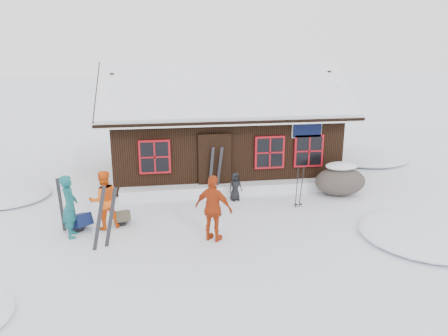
# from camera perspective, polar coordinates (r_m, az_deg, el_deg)

# --- Properties ---
(ground) EXTENTS (120.00, 120.00, 0.00)m
(ground) POSITION_cam_1_polar(r_m,az_deg,el_deg) (12.72, -3.73, -6.98)
(ground) COLOR white
(ground) RESTS_ON ground
(mountain_hut) EXTENTS (8.90, 6.09, 4.42)m
(mountain_hut) POSITION_cam_1_polar(r_m,az_deg,el_deg) (17.17, -0.38, 4.65)
(mountain_hut) COLOR black
(mountain_hut) RESTS_ON ground
(snow_drift) EXTENTS (7.60, 0.60, 0.35)m
(snow_drift) POSITION_cam_1_polar(r_m,az_deg,el_deg) (14.93, 1.19, -2.68)
(snow_drift) COLOR white
(snow_drift) RESTS_ON ground
(snow_mounds) EXTENTS (20.60, 13.20, 0.48)m
(snow_mounds) POSITION_cam_1_polar(r_m,az_deg,el_deg) (14.65, 2.04, -3.78)
(snow_mounds) COLOR white
(snow_mounds) RESTS_ON ground
(skier_teal) EXTENTS (0.45, 0.65, 1.69)m
(skier_teal) POSITION_cam_1_polar(r_m,az_deg,el_deg) (12.15, -19.50, -4.74)
(skier_teal) COLOR #13585C
(skier_teal) RESTS_ON ground
(skier_orange_left) EXTENTS (0.96, 0.85, 1.66)m
(skier_orange_left) POSITION_cam_1_polar(r_m,az_deg,el_deg) (12.41, -15.43, -4.03)
(skier_orange_left) COLOR #EA5710
(skier_orange_left) RESTS_ON ground
(skier_orange_right) EXTENTS (1.10, 0.93, 1.76)m
(skier_orange_right) POSITION_cam_1_polar(r_m,az_deg,el_deg) (11.22, -1.37, -5.32)
(skier_orange_right) COLOR #AE3611
(skier_orange_right) RESTS_ON ground
(skier_crouched) EXTENTS (0.53, 0.42, 0.94)m
(skier_crouched) POSITION_cam_1_polar(r_m,az_deg,el_deg) (14.19, 1.49, -2.44)
(skier_crouched) COLOR black
(skier_crouched) RESTS_ON ground
(boulder) EXTENTS (1.71, 1.28, 1.00)m
(boulder) POSITION_cam_1_polar(r_m,az_deg,el_deg) (15.23, 14.94, -1.55)
(boulder) COLOR #524942
(boulder) RESTS_ON ground
(ski_pair_left) EXTENTS (0.71, 0.20, 1.67)m
(ski_pair_left) POSITION_cam_1_polar(r_m,az_deg,el_deg) (11.24, -15.29, -6.34)
(ski_pair_left) COLOR black
(ski_pair_left) RESTS_ON ground
(ski_pair_mid) EXTENTS (0.39, 0.06, 1.57)m
(ski_pair_mid) POSITION_cam_1_polar(r_m,az_deg,el_deg) (12.57, -19.93, -4.64)
(ski_pair_mid) COLOR black
(ski_pair_mid) RESTS_ON ground
(ski_pair_right) EXTENTS (0.56, 0.17, 1.71)m
(ski_pair_right) POSITION_cam_1_polar(r_m,az_deg,el_deg) (14.60, -1.18, -0.53)
(ski_pair_right) COLOR black
(ski_pair_right) RESTS_ON ground
(ski_poles) EXTENTS (0.25, 0.12, 1.40)m
(ski_poles) POSITION_cam_1_polar(r_m,az_deg,el_deg) (13.76, 9.79, -2.43)
(ski_poles) COLOR black
(ski_poles) RESTS_ON ground
(backpack_blue) EXTENTS (0.75, 0.77, 0.33)m
(backpack_blue) POSITION_cam_1_polar(r_m,az_deg,el_deg) (12.77, -18.30, -6.89)
(backpack_blue) COLOR #0F1941
(backpack_blue) RESTS_ON ground
(backpack_olive) EXTENTS (0.53, 0.63, 0.30)m
(backpack_olive) POSITION_cam_1_polar(r_m,az_deg,el_deg) (12.83, -13.17, -6.46)
(backpack_olive) COLOR #423E2F
(backpack_olive) RESTS_ON ground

